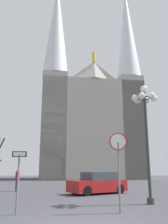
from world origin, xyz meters
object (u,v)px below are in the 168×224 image
stop_sign (118,156)px  one_way_arrow_sign (18,175)px  cathedral (90,115)px  street_lamp (146,117)px  pedestrian_walking (17,178)px  parked_car_near_red (98,183)px

stop_sign → one_way_arrow_sign: stop_sign is taller
one_way_arrow_sign → stop_sign: bearing=3.7°
cathedral → street_lamp: 32.69m
cathedral → pedestrian_walking: (-7.24, -24.52, -10.72)m
cathedral → parked_car_near_red: 28.83m
cathedral → stop_sign: 35.57m
cathedral → one_way_arrow_sign: cathedral is taller
parked_car_near_red → pedestrian_walking: (-6.21, 2.08, 0.33)m
cathedral → parked_car_near_red: (-1.03, -26.60, -11.06)m
one_way_arrow_sign → street_lamp: bearing=24.1°
stop_sign → one_way_arrow_sign: (-4.02, -0.26, -0.74)m
stop_sign → parked_car_near_red: (-0.21, 7.65, -1.50)m
parked_car_near_red → pedestrian_walking: bearing=161.5°
cathedral → street_lamp: (1.13, -31.84, -7.34)m
parked_car_near_red → pedestrian_walking: pedestrian_walking is taller
street_lamp → pedestrian_walking: street_lamp is taller
cathedral → street_lamp: bearing=-88.0°
cathedral → parked_car_near_red: size_ratio=8.71×
cathedral → stop_sign: bearing=-91.4°
cathedral → street_lamp: size_ratio=6.22×
one_way_arrow_sign → street_lamp: (5.97, 2.68, 2.95)m
cathedral → pedestrian_walking: cathedral is taller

